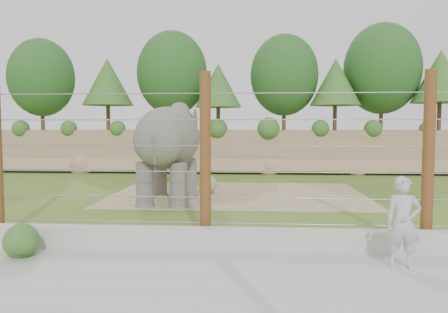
# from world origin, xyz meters

# --- Properties ---
(ground) EXTENTS (90.00, 90.00, 0.00)m
(ground) POSITION_xyz_m (0.00, 0.00, 0.00)
(ground) COLOR #3E6419
(ground) RESTS_ON ground
(back_embankment) EXTENTS (30.00, 5.52, 8.77)m
(back_embankment) POSITION_xyz_m (0.59, 12.68, 3.97)
(back_embankment) COLOR #90765A
(back_embankment) RESTS_ON ground
(dirt_patch) EXTENTS (10.00, 7.00, 0.02)m
(dirt_patch) POSITION_xyz_m (0.50, 3.00, 0.01)
(dirt_patch) COLOR #8B7555
(dirt_patch) RESTS_ON ground
(drain_grate) EXTENTS (1.00, 0.60, 0.03)m
(drain_grate) POSITION_xyz_m (-2.04, 2.25, 0.04)
(drain_grate) COLOR #262628
(drain_grate) RESTS_ON dirt_patch
(elephant) EXTENTS (2.09, 4.53, 3.61)m
(elephant) POSITION_xyz_m (-1.94, 0.95, 1.80)
(elephant) COLOR #645F59
(elephant) RESTS_ON ground
(stone_ball) EXTENTS (0.76, 0.76, 0.76)m
(stone_ball) POSITION_xyz_m (-0.75, 3.10, 0.40)
(stone_ball) COLOR gray
(stone_ball) RESTS_ON dirt_patch
(retaining_wall) EXTENTS (26.00, 0.35, 0.50)m
(retaining_wall) POSITION_xyz_m (0.00, -5.00, 0.25)
(retaining_wall) COLOR #B6B3A9
(retaining_wall) RESTS_ON ground
(walkway) EXTENTS (26.00, 4.00, 0.01)m
(walkway) POSITION_xyz_m (0.00, -7.00, 0.01)
(walkway) COLOR #B6B3A9
(walkway) RESTS_ON ground
(barrier_fence) EXTENTS (20.26, 0.26, 4.00)m
(barrier_fence) POSITION_xyz_m (0.00, -4.50, 2.00)
(barrier_fence) COLOR #5E2F17
(barrier_fence) RESTS_ON ground
(walkway_shrub) EXTENTS (0.75, 0.75, 0.75)m
(walkway_shrub) POSITION_xyz_m (-3.77, -5.80, 0.39)
(walkway_shrub) COLOR #29571C
(walkway_shrub) RESTS_ON walkway
(zookeeper) EXTENTS (0.70, 0.51, 1.78)m
(zookeeper) POSITION_xyz_m (3.99, -5.98, 0.90)
(zookeeper) COLOR silver
(zookeeper) RESTS_ON walkway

